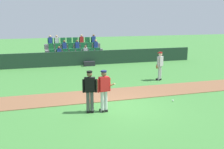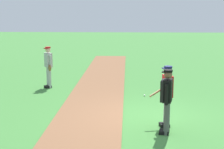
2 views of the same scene
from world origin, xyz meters
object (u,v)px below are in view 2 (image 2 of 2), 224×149
(umpire_home_plate, at_px, (167,98))
(runner_grey_jersey, at_px, (48,66))
(baseball, at_px, (144,95))
(batter_red_jersey, at_px, (167,94))

(umpire_home_plate, xyz_separation_m, runner_grey_jersey, (5.34, 4.40, -0.04))
(runner_grey_jersey, height_order, baseball, runner_grey_jersey)
(baseball, bearing_deg, runner_grey_jersey, 72.13)
(umpire_home_plate, bearing_deg, runner_grey_jersey, 39.48)
(batter_red_jersey, xyz_separation_m, runner_grey_jersey, (4.76, 4.47, -0.01))
(runner_grey_jersey, bearing_deg, batter_red_jersey, -136.76)
(baseball, bearing_deg, umpire_home_plate, -174.66)
(batter_red_jersey, xyz_separation_m, baseball, (3.46, 0.46, -0.93))
(runner_grey_jersey, bearing_deg, baseball, -107.87)
(batter_red_jersey, height_order, runner_grey_jersey, same)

